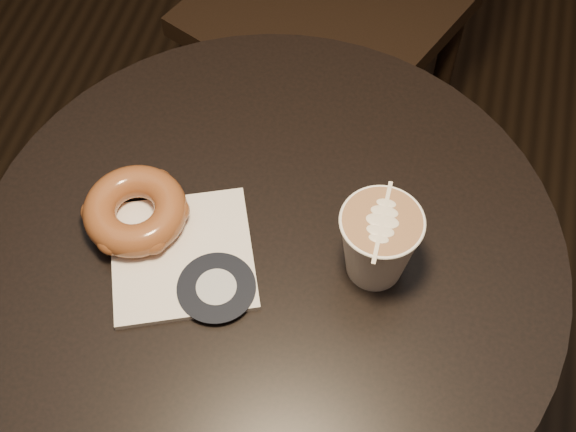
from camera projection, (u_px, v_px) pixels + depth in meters
The scene contains 4 objects.
cafe_table at pixel (272, 322), 1.11m from camera, with size 0.70×0.70×0.75m.
pastry_bag at pixel (182, 255), 0.93m from camera, with size 0.16×0.16×0.01m, color white.
doughnut at pixel (135, 211), 0.94m from camera, with size 0.12×0.12×0.04m, color brown.
latte_cup at pixel (378, 245), 0.88m from camera, with size 0.09×0.09×0.10m, color white, non-canonical shape.
Camera 1 is at (0.13, -0.45, 1.57)m, focal length 50.00 mm.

